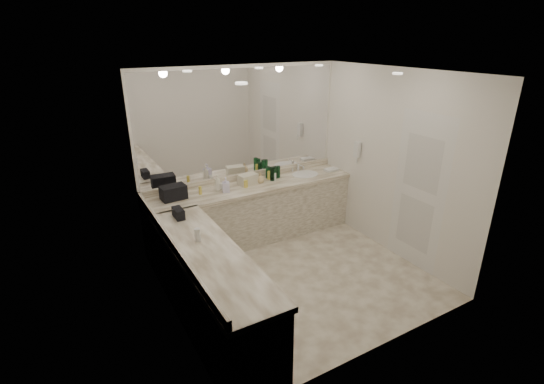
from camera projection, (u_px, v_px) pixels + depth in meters
floor at (295, 276)px, 5.23m from camera, size 3.20×3.20×0.00m
ceiling at (300, 72)px, 4.27m from camera, size 3.20×3.20×0.00m
wall_back at (243, 154)px, 5.96m from camera, size 3.20×0.02×2.60m
wall_left at (166, 212)px, 4.01m from camera, size 0.02×3.00×2.60m
wall_right at (393, 164)px, 5.49m from camera, size 0.02×3.00×2.60m
vanity_back_base at (253, 214)px, 6.04m from camera, size 3.20×0.60×0.84m
vanity_back_top at (253, 187)px, 5.87m from camera, size 3.20×0.64×0.06m
vanity_left_base at (210, 291)px, 4.23m from camera, size 0.60×2.40×0.84m
vanity_left_top at (208, 254)px, 4.07m from camera, size 0.64×2.42×0.06m
backsplash_back at (244, 176)px, 6.07m from camera, size 3.20×0.04×0.10m
backsplash_left at (171, 242)px, 4.15m from camera, size 0.04×3.00×0.10m
mirror_back at (242, 123)px, 5.77m from camera, size 3.12×0.01×1.55m
mirror_left at (162, 167)px, 3.84m from camera, size 0.01×2.92×1.55m
sink at (305, 175)px, 6.31m from camera, size 0.44×0.44×0.03m
faucet at (298, 167)px, 6.45m from camera, size 0.24×0.16×0.14m
wall_phone at (357, 150)px, 6.01m from camera, size 0.06×0.10×0.24m
door at (419, 193)px, 5.17m from camera, size 0.02×0.82×2.10m
black_toiletry_bag at (173, 193)px, 5.32m from camera, size 0.35×0.23×0.19m
black_bag_spill at (178, 213)px, 4.79m from camera, size 0.10×0.22×0.12m
cream_cosmetic_case at (248, 179)px, 5.87m from camera, size 0.30×0.21×0.16m
hand_towel at (331, 170)px, 6.47m from camera, size 0.23×0.16×0.04m
lotion_left at (197, 234)px, 4.24m from camera, size 0.07×0.07×0.15m
soap_bottle_a at (218, 183)px, 5.62m from camera, size 0.10×0.10×0.23m
soap_bottle_b at (226, 185)px, 5.56m from camera, size 0.13×0.13×0.22m
soap_bottle_c at (260, 178)px, 5.92m from camera, size 0.12×0.12×0.16m
green_bottle_0 at (275, 172)px, 6.11m from camera, size 0.07×0.07×0.19m
green_bottle_1 at (268, 172)px, 6.12m from camera, size 0.07×0.07×0.18m
green_bottle_2 at (278, 172)px, 6.13m from camera, size 0.06×0.06×0.19m
green_bottle_3 at (274, 173)px, 6.04m from camera, size 0.06×0.06×0.20m
green_bottle_4 at (272, 174)px, 6.00m from camera, size 0.07×0.07×0.22m
amenity_bottle_0 at (200, 190)px, 5.50m from camera, size 0.05×0.05×0.12m
amenity_bottle_1 at (271, 176)px, 6.13m from camera, size 0.07×0.07×0.06m
amenity_bottle_2 at (246, 184)px, 5.75m from camera, size 0.06×0.06×0.11m
amenity_bottle_3 at (220, 186)px, 5.71m from camera, size 0.06×0.06×0.08m
amenity_bottle_4 at (269, 175)px, 6.07m from camera, size 0.06×0.06×0.13m
amenity_bottle_5 at (275, 177)px, 6.02m from camera, size 0.05×0.05×0.12m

